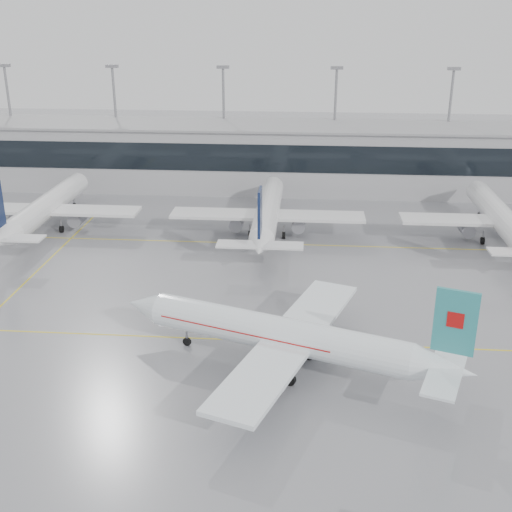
{
  "coord_description": "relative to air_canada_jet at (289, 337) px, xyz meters",
  "views": [
    {
      "loc": [
        5.87,
        -60.17,
        33.21
      ],
      "look_at": [
        0.0,
        12.0,
        5.0
      ],
      "focal_mm": 45.0,
      "sensor_mm": 36.0,
      "label": 1
    }
  ],
  "objects": [
    {
      "name": "parked_jet_c",
      "position": [
        -4.6,
        39.12,
        0.15
      ],
      "size": [
        29.64,
        36.96,
        11.72
      ],
      "rotation": [
        0.0,
        0.0,
        1.57
      ],
      "color": "white",
      "rests_on": "ground"
    },
    {
      "name": "parked_jet_b",
      "position": [
        -39.6,
        39.12,
        0.15
      ],
      "size": [
        29.64,
        36.96,
        11.72
      ],
      "rotation": [
        0.0,
        0.0,
        1.57
      ],
      "color": "white",
      "rests_on": "ground"
    },
    {
      "name": "parked_jet_d",
      "position": [
        30.4,
        39.12,
        0.15
      ],
      "size": [
        29.64,
        36.96,
        11.72
      ],
      "rotation": [
        0.0,
        0.0,
        1.57
      ],
      "color": "white",
      "rests_on": "ground"
    },
    {
      "name": "air_canada_jet",
      "position": [
        0.0,
        0.0,
        0.0
      ],
      "size": [
        35.07,
        28.48,
        11.24
      ],
      "rotation": [
        0.0,
        0.0,
        2.8
      ],
      "color": "white",
      "rests_on": "ground"
    },
    {
      "name": "taxi_line_cross",
      "position": [
        -34.6,
        20.43,
        -3.55
      ],
      "size": [
        0.25,
        60.0,
        0.01
      ],
      "primitive_type": "cube",
      "color": "yellow",
      "rests_on": "ground"
    },
    {
      "name": "terminal_roof",
      "position": [
        -4.6,
        67.43,
        8.64
      ],
      "size": [
        182.0,
        16.0,
        0.4
      ],
      "primitive_type": "cube",
      "color": "gray",
      "rests_on": "ground"
    },
    {
      "name": "taxi_line_north",
      "position": [
        -4.6,
        35.43,
        -3.55
      ],
      "size": [
        120.0,
        0.25,
        0.01
      ],
      "primitive_type": "cube",
      "color": "yellow",
      "rests_on": "ground"
    },
    {
      "name": "terminal",
      "position": [
        -4.6,
        67.43,
        2.44
      ],
      "size": [
        180.0,
        15.0,
        12.0
      ],
      "primitive_type": "cube",
      "color": "#9D9DA1",
      "rests_on": "ground"
    },
    {
      "name": "taxi_line_main",
      "position": [
        -4.6,
        5.43,
        -3.55
      ],
      "size": [
        120.0,
        0.25,
        0.01
      ],
      "primitive_type": "cube",
      "color": "yellow",
      "rests_on": "ground"
    },
    {
      "name": "terminal_glass",
      "position": [
        -4.6,
        59.88,
        3.94
      ],
      "size": [
        180.0,
        0.2,
        5.0
      ],
      "primitive_type": "cube",
      "color": "black",
      "rests_on": "ground"
    },
    {
      "name": "ground",
      "position": [
        -4.6,
        5.43,
        -3.56
      ],
      "size": [
        320.0,
        320.0,
        0.0
      ],
      "primitive_type": "plane",
      "color": "gray",
      "rests_on": "ground"
    },
    {
      "name": "light_masts",
      "position": [
        -4.6,
        73.43,
        9.79
      ],
      "size": [
        156.4,
        1.0,
        22.6
      ],
      "color": "gray",
      "rests_on": "ground"
    }
  ]
}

